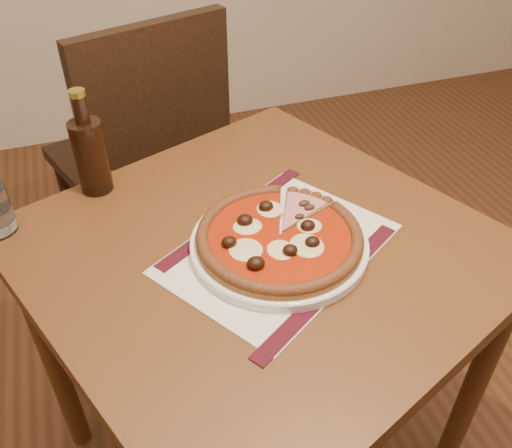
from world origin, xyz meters
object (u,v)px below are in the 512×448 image
Objects in this scene: chair_far at (146,148)px; bottle at (90,153)px; plate at (279,244)px; table at (259,281)px; pizza at (279,236)px.

bottle reaches higher than chair_far.
plate is 1.45× the size of bottle.
table is at bearing -46.56° from bottle.
bottle is at bearing 133.44° from table.
plate is 0.02m from pizza.
bottle is (-0.30, 0.31, 0.06)m from pizza.
bottle is at bearing 133.62° from plate.
table is 0.14m from pizza.
table is at bearing 79.11° from chair_far.
pizza is 0.43m from bottle.
chair_far is 0.83m from pizza.
table is at bearing 134.81° from pizza.
pizza is at bearing -45.19° from table.
bottle is at bearing 133.56° from pizza.
bottle is at bearing 52.54° from chair_far.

